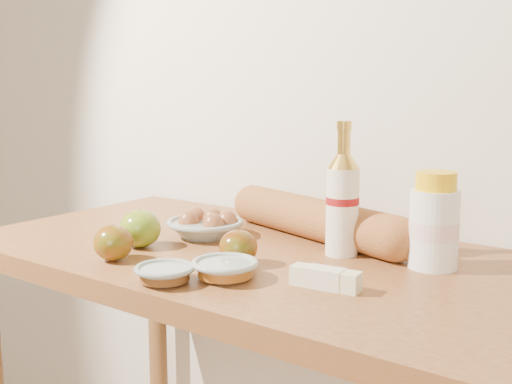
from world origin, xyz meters
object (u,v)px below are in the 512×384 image
at_px(baguette, 315,219).
at_px(bourbon_bottle, 343,201).
at_px(table, 265,315).
at_px(egg_bowl, 206,226).
at_px(cream_bottle, 434,224).

bearing_deg(baguette, bourbon_bottle, -19.67).
relative_size(table, egg_bowl, 6.69).
xyz_separation_m(bourbon_bottle, cream_bottle, (0.17, 0.02, -0.02)).
xyz_separation_m(cream_bottle, egg_bowl, (-0.46, -0.06, -0.05)).
relative_size(egg_bowl, baguette, 0.35).
bearing_deg(baguette, egg_bowl, -132.81).
bearing_deg(bourbon_bottle, baguette, 138.05).
xyz_separation_m(bourbon_bottle, baguette, (-0.10, 0.07, -0.06)).
bearing_deg(table, baguette, 81.86).
height_order(table, cream_bottle, cream_bottle).
distance_m(cream_bottle, egg_bowl, 0.47).
distance_m(table, baguette, 0.22).
bearing_deg(cream_bottle, bourbon_bottle, -173.52).
bearing_deg(cream_bottle, egg_bowl, -172.40).
distance_m(table, cream_bottle, 0.36).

